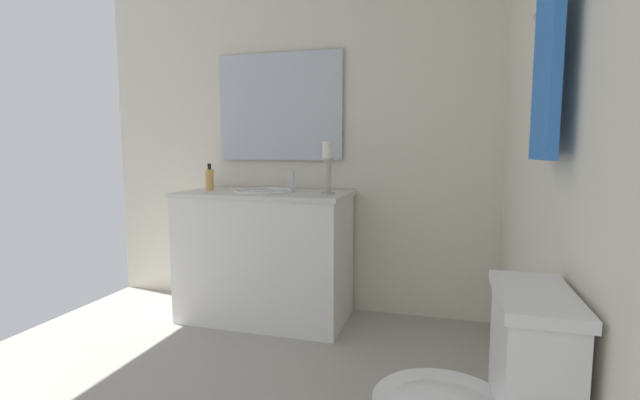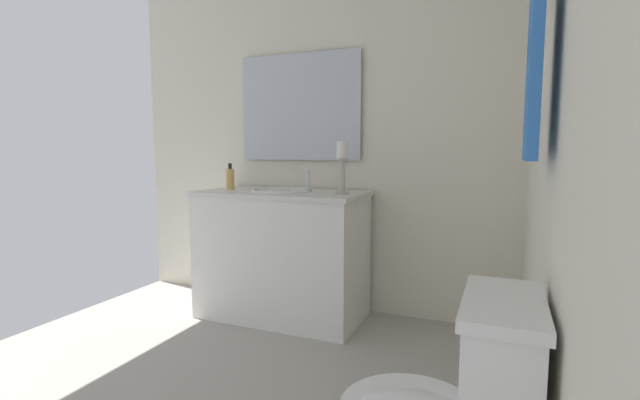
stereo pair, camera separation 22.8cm
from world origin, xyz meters
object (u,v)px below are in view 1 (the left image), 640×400
mirror (279,107)px  soap_bottle (210,179)px  candle_holder_tall (328,166)px  sink_basin (265,198)px  vanity_cabinet (265,255)px  towel_near_vanity (547,71)px

mirror → soap_bottle: (0.28, -0.40, -0.49)m
candle_holder_tall → soap_bottle: 0.84m
mirror → candle_holder_tall: size_ratio=2.83×
sink_basin → candle_holder_tall: 0.48m
vanity_cabinet → candle_holder_tall: 0.74m
mirror → candle_holder_tall: mirror is taller
mirror → soap_bottle: size_ratio=5.01×
vanity_cabinet → mirror: mirror is taller
vanity_cabinet → soap_bottle: (-0.00, -0.40, 0.50)m
vanity_cabinet → candle_holder_tall: (0.04, 0.43, 0.59)m
sink_basin → candle_holder_tall: size_ratio=1.26×
vanity_cabinet → towel_near_vanity: bearing=50.6°
soap_bottle → towel_near_vanity: (1.16, 1.81, 0.43)m
mirror → sink_basin: bearing=0.2°
vanity_cabinet → sink_basin: (0.00, 0.00, 0.38)m
soap_bottle → vanity_cabinet: bearing=89.7°
vanity_cabinet → candle_holder_tall: candle_holder_tall is taller
vanity_cabinet → sink_basin: sink_basin is taller
mirror → candle_holder_tall: (0.32, 0.43, -0.40)m
towel_near_vanity → candle_holder_tall: bearing=-138.9°
sink_basin → candle_holder_tall: bearing=84.8°
soap_bottle → towel_near_vanity: size_ratio=0.34×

